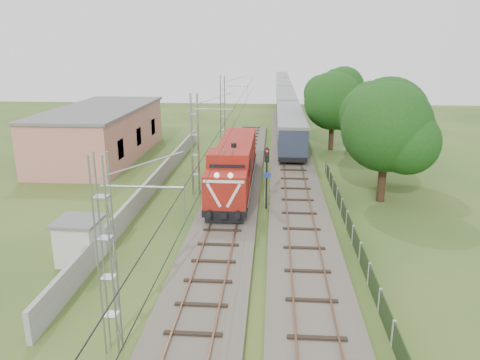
# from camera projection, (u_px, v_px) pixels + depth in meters

# --- Properties ---
(ground) EXTENTS (140.00, 140.00, 0.00)m
(ground) POSITION_uv_depth(u_px,v_px,m) (215.00, 262.00, 25.95)
(ground) COLOR #25481B
(ground) RESTS_ON ground
(track_main) EXTENTS (4.20, 70.00, 0.45)m
(track_main) POSITION_uv_depth(u_px,v_px,m) (227.00, 214.00, 32.59)
(track_main) COLOR #6B6054
(track_main) RESTS_ON ground
(track_side) EXTENTS (4.20, 80.00, 0.45)m
(track_side) POSITION_uv_depth(u_px,v_px,m) (293.00, 168.00, 44.68)
(track_side) COLOR #6B6054
(track_side) RESTS_ON ground
(catenary) EXTENTS (3.31, 70.00, 8.00)m
(catenary) POSITION_uv_depth(u_px,v_px,m) (196.00, 144.00, 36.49)
(catenary) COLOR gray
(catenary) RESTS_ON ground
(boundary_wall) EXTENTS (0.25, 40.00, 1.50)m
(boundary_wall) POSITION_uv_depth(u_px,v_px,m) (153.00, 184.00, 37.66)
(boundary_wall) COLOR #9E9E99
(boundary_wall) RESTS_ON ground
(station_building) EXTENTS (8.40, 20.40, 5.22)m
(station_building) POSITION_uv_depth(u_px,v_px,m) (101.00, 132.00, 49.20)
(station_building) COLOR tan
(station_building) RESTS_ON ground
(fence) EXTENTS (0.12, 32.00, 1.20)m
(fence) POSITION_uv_depth(u_px,v_px,m) (353.00, 234.00, 28.09)
(fence) COLOR black
(fence) RESTS_ON ground
(locomotive) EXTENTS (2.92, 16.68, 4.23)m
(locomotive) POSITION_uv_depth(u_px,v_px,m) (234.00, 165.00, 37.69)
(locomotive) COLOR black
(locomotive) RESTS_ON ground
(coach_rake) EXTENTS (2.93, 87.45, 3.39)m
(coach_rake) POSITION_uv_depth(u_px,v_px,m) (285.00, 95.00, 86.12)
(coach_rake) COLOR black
(coach_rake) RESTS_ON ground
(signal_post) EXTENTS (0.51, 0.40, 4.60)m
(signal_post) POSITION_uv_depth(u_px,v_px,m) (267.00, 167.00, 33.27)
(signal_post) COLOR black
(signal_post) RESTS_ON ground
(relay_hut) EXTENTS (2.48, 2.48, 2.47)m
(relay_hut) POSITION_uv_depth(u_px,v_px,m) (80.00, 241.00, 25.63)
(relay_hut) COLOR beige
(relay_hut) RESTS_ON ground
(tree_a) EXTENTS (6.99, 6.66, 9.06)m
(tree_a) POSITION_uv_depth(u_px,v_px,m) (388.00, 128.00, 34.25)
(tree_a) COLOR #3C2518
(tree_a) RESTS_ON ground
(tree_b) EXTENTS (6.99, 6.65, 9.06)m
(tree_b) POSITION_uv_depth(u_px,v_px,m) (389.00, 118.00, 38.91)
(tree_b) COLOR #3C2518
(tree_b) RESTS_ON ground
(tree_c) EXTENTS (6.72, 6.40, 8.71)m
(tree_c) POSITION_uv_depth(u_px,v_px,m) (334.00, 102.00, 51.43)
(tree_c) COLOR #3C2518
(tree_c) RESTS_ON ground
(tree_d) EXTENTS (6.42, 6.11, 8.32)m
(tree_d) POSITION_uv_depth(u_px,v_px,m) (344.00, 88.00, 70.22)
(tree_d) COLOR #3C2518
(tree_d) RESTS_ON ground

